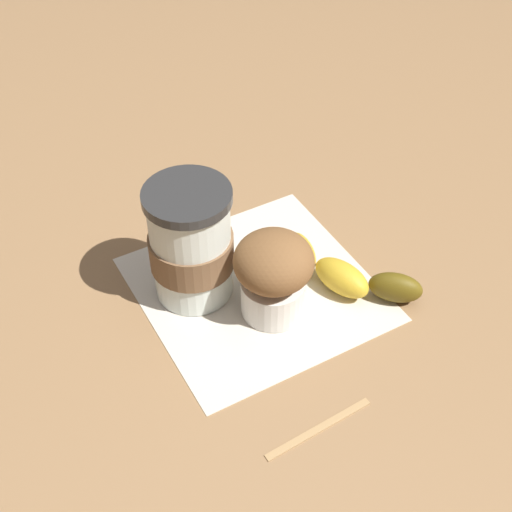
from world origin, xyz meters
name	(u,v)px	position (x,y,z in m)	size (l,w,h in m)	color
ground_plane	(256,289)	(0.00, 0.00, 0.00)	(3.00, 3.00, 0.00)	#936D47
paper_napkin	(256,288)	(0.00, 0.00, 0.00)	(0.23, 0.23, 0.00)	beige
coffee_cup	(191,244)	(-0.06, 0.02, 0.06)	(0.09, 0.09, 0.13)	silver
muffin	(273,273)	(0.01, -0.03, 0.05)	(0.08, 0.08, 0.10)	white
banana	(345,273)	(0.09, -0.02, 0.02)	(0.12, 0.13, 0.03)	gold
wooden_stirrer	(324,427)	(0.00, -0.18, 0.00)	(0.11, 0.01, 0.00)	tan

